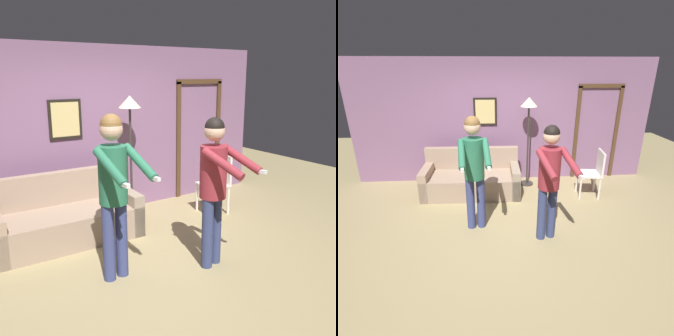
% 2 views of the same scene
% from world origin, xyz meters
% --- Properties ---
extents(ground_plane, '(12.00, 12.00, 0.00)m').
position_xyz_m(ground_plane, '(0.00, 0.00, 0.00)').
color(ground_plane, '#9D8C5F').
extents(back_wall_assembly, '(6.40, 0.10, 2.60)m').
position_xyz_m(back_wall_assembly, '(0.03, 2.02, 1.30)').
color(back_wall_assembly, slate).
rests_on(back_wall_assembly, ground_plane).
extents(couch, '(1.92, 0.89, 0.87)m').
position_xyz_m(couch, '(-0.68, 1.31, 0.28)').
color(couch, gray).
rests_on(couch, ground_plane).
extents(torchiere_lamp, '(0.34, 0.34, 1.86)m').
position_xyz_m(torchiere_lamp, '(0.49, 1.63, 1.56)').
color(torchiere_lamp, '#332D28').
rests_on(torchiere_lamp, ground_plane).
extents(person_standing_left, '(0.48, 0.72, 1.79)m').
position_xyz_m(person_standing_left, '(-0.54, 0.05, 1.10)').
color(person_standing_left, navy).
rests_on(person_standing_left, ground_plane).
extents(person_standing_right, '(0.54, 0.68, 1.72)m').
position_xyz_m(person_standing_right, '(0.51, -0.30, 1.05)').
color(person_standing_right, navy).
rests_on(person_standing_right, ground_plane).
extents(dining_chair_distant, '(0.47, 0.47, 0.93)m').
position_xyz_m(dining_chair_distant, '(1.71, 1.01, 0.53)').
color(dining_chair_distant, silver).
rests_on(dining_chair_distant, ground_plane).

